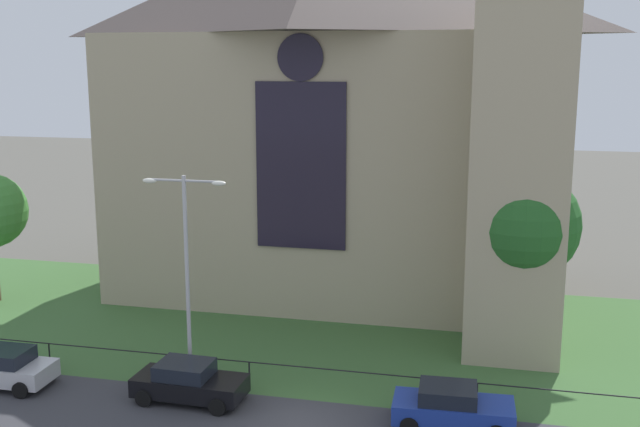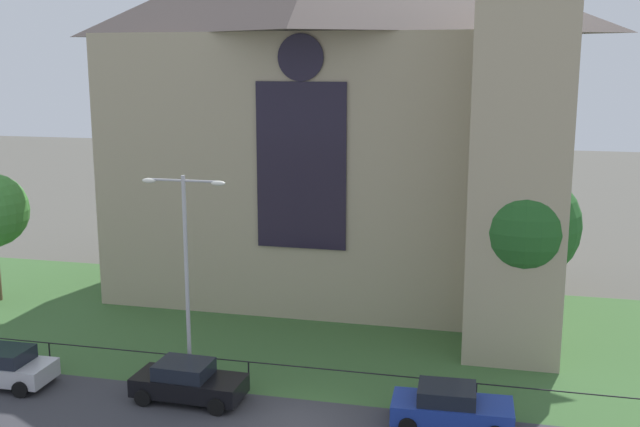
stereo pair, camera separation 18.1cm
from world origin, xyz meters
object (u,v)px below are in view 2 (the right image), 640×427
at_px(streetlamp_near, 186,254).
at_px(parked_car_blue, 451,407).
at_px(parked_car_silver, 1,367).
at_px(church_building, 341,106).
at_px(tree_right_near, 524,227).
at_px(parked_car_black, 188,382).

bearing_deg(streetlamp_near, parked_car_blue, -7.25).
relative_size(streetlamp_near, parked_car_silver, 1.99).
distance_m(church_building, streetlamp_near, 14.97).
xyz_separation_m(tree_right_near, parked_car_black, (-12.24, -7.69, -4.98)).
relative_size(church_building, tree_right_near, 3.18).
height_order(tree_right_near, parked_car_blue, tree_right_near).
bearing_deg(streetlamp_near, parked_car_black, -69.72).
xyz_separation_m(church_building, parked_car_blue, (7.16, -15.08, -9.53)).
xyz_separation_m(tree_right_near, parked_car_silver, (-20.02, -8.07, -4.98)).
bearing_deg(parked_car_blue, streetlamp_near, 170.32).
bearing_deg(streetlamp_near, parked_car_silver, -165.93).
xyz_separation_m(parked_car_silver, parked_car_blue, (17.60, 0.50, 0.00)).
height_order(church_building, tree_right_near, church_building).
distance_m(streetlamp_near, parked_car_black, 4.83).
bearing_deg(tree_right_near, streetlamp_near, -153.90).
xyz_separation_m(streetlamp_near, parked_car_silver, (-7.26, -1.82, -4.59)).
xyz_separation_m(parked_car_black, parked_car_blue, (9.82, 0.12, 0.00)).
bearing_deg(streetlamp_near, tree_right_near, 26.10).
bearing_deg(tree_right_near, parked_car_blue, -107.72).
distance_m(church_building, parked_car_blue, 19.22).
distance_m(church_building, parked_car_silver, 21.04).
xyz_separation_m(tree_right_near, streetlamp_near, (-12.77, -6.26, -0.39)).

